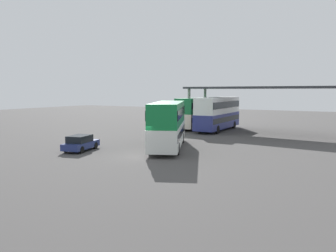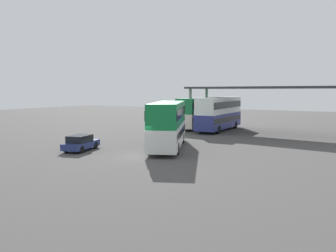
% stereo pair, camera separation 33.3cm
% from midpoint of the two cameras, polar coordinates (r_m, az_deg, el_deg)
% --- Properties ---
extents(ground_plane, '(140.00, 140.00, 0.00)m').
position_cam_midpoint_polar(ground_plane, '(27.31, -4.44, -4.99)').
color(ground_plane, '#484544').
extents(double_decker_main, '(6.33, 10.47, 4.13)m').
position_cam_midpoint_polar(double_decker_main, '(30.62, -0.31, 0.50)').
color(double_decker_main, silver).
rests_on(double_decker_main, ground_plane).
extents(parked_hatchback, '(2.39, 4.02, 1.35)m').
position_cam_midpoint_polar(parked_hatchback, '(30.43, -14.67, -2.76)').
color(parked_hatchback, navy).
rests_on(parked_hatchback, ground_plane).
extents(double_decker_near_canopy, '(2.86, 10.90, 4.16)m').
position_cam_midpoint_polar(double_decker_near_canopy, '(47.77, 5.26, 2.44)').
color(double_decker_near_canopy, beige).
rests_on(double_decker_near_canopy, ground_plane).
extents(double_decker_mid_row, '(2.67, 10.51, 4.30)m').
position_cam_midpoint_polar(double_decker_mid_row, '(44.86, 8.11, 2.27)').
color(double_decker_mid_row, navy).
rests_on(double_decker_mid_row, ground_plane).
extents(depot_canopy, '(20.05, 7.62, 5.65)m').
position_cam_midpoint_polar(depot_canopy, '(43.01, 15.37, 5.84)').
color(depot_canopy, '#33353A').
rests_on(depot_canopy, ground_plane).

